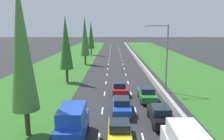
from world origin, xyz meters
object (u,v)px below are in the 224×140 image
(yellow_hatchback_centre_lane, at_px, (119,131))
(poplar_tree_fourth, at_px, (91,35))
(street_light_mast, at_px, (164,54))
(red_hatchback_centre_lane, at_px, (119,89))
(blue_van_left_lane, at_px, (73,124))
(black_sedan_right_lane, at_px, (160,115))
(poplar_tree_third, at_px, (85,36))
(poplar_tree_nearest, at_px, (22,47))
(blue_sedan_centre_lane, at_px, (121,105))
(green_sedan_right_lane, at_px, (147,94))
(poplar_tree_second, at_px, (66,43))

(yellow_hatchback_centre_lane, xyz_separation_m, poplar_tree_fourth, (-7.38, 53.51, 5.58))
(street_light_mast, bearing_deg, red_hatchback_centre_lane, -167.10)
(blue_van_left_lane, xyz_separation_m, poplar_tree_fourth, (-3.86, 53.44, 5.01))
(black_sedan_right_lane, distance_m, poplar_tree_third, 34.44)
(red_hatchback_centre_lane, relative_size, poplar_tree_nearest, 0.32)
(black_sedan_right_lane, bearing_deg, poplar_tree_fourth, 102.54)
(poplar_tree_nearest, bearing_deg, poplar_tree_fourth, 90.03)
(poplar_tree_nearest, bearing_deg, blue_sedan_centre_lane, 31.58)
(blue_sedan_centre_lane, relative_size, red_hatchback_centre_lane, 1.15)
(green_sedan_right_lane, height_order, street_light_mast, street_light_mast)
(poplar_tree_second, bearing_deg, yellow_hatchback_centre_lane, -67.18)
(green_sedan_right_lane, distance_m, poplar_tree_third, 28.49)
(green_sedan_right_lane, xyz_separation_m, poplar_tree_second, (-11.34, 8.85, 5.48))
(blue_van_left_lane, distance_m, poplar_tree_third, 35.95)
(green_sedan_right_lane, distance_m, street_light_mast, 6.32)
(blue_sedan_centre_lane, bearing_deg, poplar_tree_second, 122.53)
(blue_van_left_lane, distance_m, poplar_tree_fourth, 53.82)
(blue_sedan_centre_lane, xyz_separation_m, red_hatchback_centre_lane, (-0.04, 6.19, 0.02))
(blue_van_left_lane, height_order, poplar_tree_nearest, poplar_tree_nearest)
(blue_van_left_lane, bearing_deg, red_hatchback_centre_lane, 71.96)
(blue_sedan_centre_lane, distance_m, green_sedan_right_lane, 5.07)
(blue_van_left_lane, relative_size, street_light_mast, 0.54)
(green_sedan_right_lane, bearing_deg, poplar_tree_third, 112.23)
(green_sedan_right_lane, xyz_separation_m, poplar_tree_third, (-10.54, 25.80, 5.88))
(red_hatchback_centre_lane, bearing_deg, green_sedan_right_lane, -34.88)
(black_sedan_right_lane, relative_size, poplar_tree_third, 0.40)
(black_sedan_right_lane, height_order, street_light_mast, street_light_mast)
(blue_sedan_centre_lane, relative_size, blue_van_left_lane, 0.92)
(poplar_tree_nearest, distance_m, street_light_mast, 18.45)
(green_sedan_right_lane, bearing_deg, blue_van_left_lane, -126.44)
(blue_sedan_centre_lane, distance_m, red_hatchback_centre_lane, 6.19)
(yellow_hatchback_centre_lane, bearing_deg, poplar_tree_second, 112.82)
(yellow_hatchback_centre_lane, relative_size, poplar_tree_nearest, 0.32)
(blue_sedan_centre_lane, xyz_separation_m, black_sedan_right_lane, (3.42, -2.43, 0.00))
(blue_van_left_lane, height_order, green_sedan_right_lane, blue_van_left_lane)
(blue_sedan_centre_lane, xyz_separation_m, poplar_tree_nearest, (-7.72, -4.74, 6.31))
(yellow_hatchback_centre_lane, distance_m, black_sedan_right_lane, 5.02)
(yellow_hatchback_centre_lane, relative_size, blue_van_left_lane, 0.80)
(green_sedan_right_lane, distance_m, poplar_tree_nearest, 15.30)
(black_sedan_right_lane, distance_m, poplar_tree_fourth, 51.76)
(poplar_tree_third, bearing_deg, street_light_mast, -59.13)
(yellow_hatchback_centre_lane, xyz_separation_m, blue_van_left_lane, (-3.52, 0.07, 0.56))
(red_hatchback_centre_lane, relative_size, poplar_tree_fourth, 0.36)
(yellow_hatchback_centre_lane, bearing_deg, poplar_tree_nearest, 172.47)
(poplar_tree_nearest, xyz_separation_m, poplar_tree_second, (-0.44, 17.53, -0.83))
(red_hatchback_centre_lane, height_order, blue_van_left_lane, blue_van_left_lane)
(blue_sedan_centre_lane, distance_m, poplar_tree_fourth, 48.74)
(black_sedan_right_lane, xyz_separation_m, street_light_mast, (2.48, 9.98, 4.42))
(black_sedan_right_lane, height_order, green_sedan_right_lane, same)
(poplar_tree_third, height_order, poplar_tree_fourth, poplar_tree_third)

